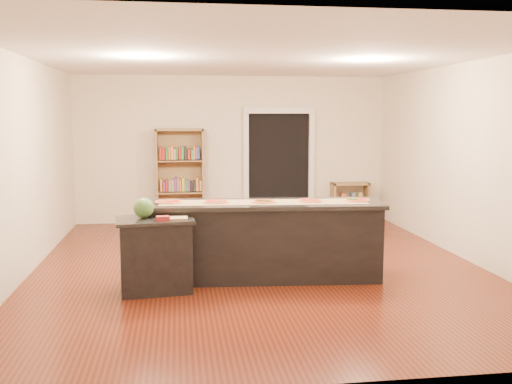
{
  "coord_description": "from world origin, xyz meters",
  "views": [
    {
      "loc": [
        -1.07,
        -7.52,
        2.04
      ],
      "look_at": [
        0.0,
        0.2,
        1.0
      ],
      "focal_mm": 40.0,
      "sensor_mm": 36.0,
      "label": 1
    }
  ],
  "objects": [
    {
      "name": "watermelon",
      "position": [
        -1.47,
        -0.88,
        0.98
      ],
      "size": [
        0.24,
        0.24,
        0.24
      ],
      "primitive_type": "sphere",
      "color": "#144214",
      "rests_on": "side_counter"
    },
    {
      "name": "waste_bin",
      "position": [
        -0.48,
        3.18,
        0.15
      ],
      "size": [
        0.21,
        0.21,
        0.3
      ],
      "primitive_type": "cylinder",
      "color": "teal",
      "rests_on": "ground"
    },
    {
      "name": "pizza_d",
      "position": [
        0.58,
        -0.6,
        0.99
      ],
      "size": [
        0.31,
        0.31,
        0.02
      ],
      "color": "#BB7E48",
      "rests_on": "kitchen_island"
    },
    {
      "name": "package_teal",
      "position": [
        -1.07,
        -0.75,
        0.89
      ],
      "size": [
        0.15,
        0.15,
        0.06
      ],
      "primitive_type": "cylinder",
      "color": "#195966",
      "rests_on": "side_counter"
    },
    {
      "name": "pizza_c",
      "position": [
        -0.01,
        -0.59,
        0.99
      ],
      "size": [
        0.32,
        0.32,
        0.02
      ],
      "color": "#BB7E48",
      "rests_on": "kitchen_island"
    },
    {
      "name": "package_red",
      "position": [
        -1.24,
        -1.08,
        0.89
      ],
      "size": [
        0.16,
        0.13,
        0.05
      ],
      "primitive_type": "cube",
      "rotation": [
        0.0,
        0.0,
        0.2
      ],
      "color": "maroon",
      "rests_on": "side_counter"
    },
    {
      "name": "cutting_board",
      "position": [
        -1.11,
        -1.0,
        0.88
      ],
      "size": [
        0.3,
        0.2,
        0.02
      ],
      "primitive_type": "cube",
      "rotation": [
        0.0,
        0.0,
        -0.01
      ],
      "color": "tan",
      "rests_on": "side_counter"
    },
    {
      "name": "pizza_b",
      "position": [
        -0.6,
        -0.53,
        0.99
      ],
      "size": [
        0.31,
        0.31,
        0.02
      ],
      "color": "#BB7E48",
      "rests_on": "kitchen_island"
    },
    {
      "name": "pizza_e",
      "position": [
        1.17,
        -0.64,
        0.99
      ],
      "size": [
        0.34,
        0.34,
        0.02
      ],
      "color": "#BB7E48",
      "rests_on": "kitchen_island"
    },
    {
      "name": "room",
      "position": [
        0.0,
        0.0,
        1.4
      ],
      "size": [
        6.0,
        7.0,
        2.8
      ],
      "color": "beige",
      "rests_on": "ground"
    },
    {
      "name": "kitchen_island",
      "position": [
        -0.01,
        -0.58,
        0.49
      ],
      "size": [
        2.95,
        0.8,
        0.97
      ],
      "rotation": [
        0.0,
        0.0,
        -0.08
      ],
      "color": "black",
      "rests_on": "ground"
    },
    {
      "name": "doorway",
      "position": [
        0.9,
        3.46,
        1.2
      ],
      "size": [
        1.4,
        0.09,
        2.21
      ],
      "color": "black",
      "rests_on": "room"
    },
    {
      "name": "kraft_paper",
      "position": [
        -0.01,
        -0.59,
        0.98
      ],
      "size": [
        2.59,
        0.66,
        0.0
      ],
      "primitive_type": "cube",
      "rotation": [
        0.0,
        0.0,
        -0.08
      ],
      "color": "#9D7251",
      "rests_on": "kitchen_island"
    },
    {
      "name": "bookshelf",
      "position": [
        -1.02,
        3.29,
        0.9
      ],
      "size": [
        0.9,
        0.32,
        1.81
      ],
      "primitive_type": "cube",
      "color": "olive",
      "rests_on": "ground"
    },
    {
      "name": "pizza_a",
      "position": [
        -1.18,
        -0.46,
        0.99
      ],
      "size": [
        0.34,
        0.34,
        0.02
      ],
      "color": "#BB7E48",
      "rests_on": "kitchen_island"
    },
    {
      "name": "side_counter",
      "position": [
        -1.34,
        -0.91,
        0.44
      ],
      "size": [
        0.88,
        0.64,
        0.87
      ],
      "rotation": [
        0.0,
        0.0,
        0.11
      ],
      "color": "black",
      "rests_on": "ground"
    },
    {
      "name": "low_shelf",
      "position": [
        2.31,
        3.29,
        0.37
      ],
      "size": [
        0.74,
        0.32,
        0.74
      ],
      "primitive_type": "cube",
      "color": "olive",
      "rests_on": "ground"
    }
  ]
}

